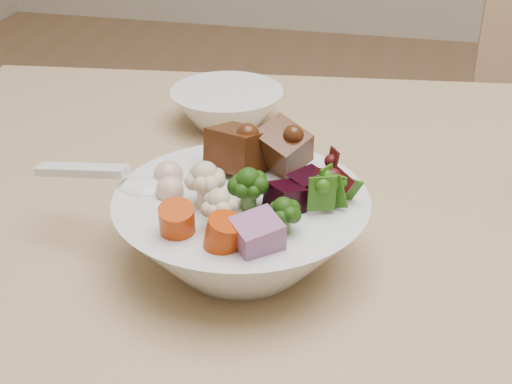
% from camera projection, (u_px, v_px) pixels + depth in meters
% --- Properties ---
extents(food_bowl, '(0.23, 0.23, 0.13)m').
position_uv_depth(food_bowl, '(244.00, 224.00, 0.66)').
color(food_bowl, silver).
rests_on(food_bowl, dining_table).
extents(soup_spoon, '(0.15, 0.05, 0.03)m').
position_uv_depth(soup_spoon, '(128.00, 184.00, 0.66)').
color(soup_spoon, silver).
rests_on(soup_spoon, food_bowl).
extents(side_bowl, '(0.15, 0.15, 0.05)m').
position_uv_depth(side_bowl, '(227.00, 108.00, 0.94)').
color(side_bowl, silver).
rests_on(side_bowl, dining_table).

